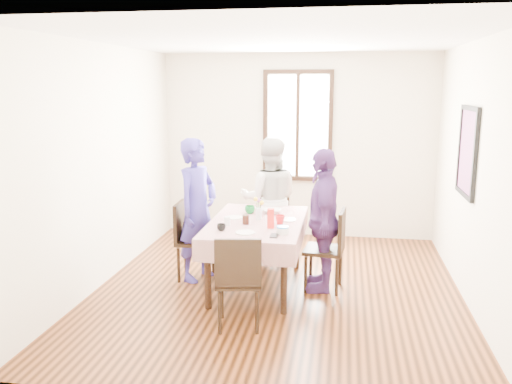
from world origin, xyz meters
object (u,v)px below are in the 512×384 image
person_right (323,220)px  person_far (270,199)px  dining_table (257,254)px  chair_near (239,280)px  chair_right (324,250)px  chair_left (196,241)px  chair_far (270,224)px  person_left (197,210)px

person_right → person_far: bearing=-146.6°
dining_table → person_far: person_far is taller
dining_table → person_right: 0.84m
chair_near → chair_right: bearing=45.2°
chair_left → person_far: size_ratio=0.57×
dining_table → chair_far: bearing=90.0°
dining_table → chair_near: size_ratio=1.64×
chair_right → person_left: person_left is taller
chair_right → chair_far: (-0.75, 0.98, 0.00)m
dining_table → person_left: bearing=169.1°
chair_right → chair_near: size_ratio=1.00×
chair_near → person_right: 1.34m
chair_far → chair_near: same height
dining_table → person_far: bearing=90.0°
chair_far → person_right: size_ratio=0.57×
chair_near → person_right: size_ratio=0.57×
chair_left → chair_right: 1.50m
dining_table → chair_far: 1.03m
chair_near → chair_far: bearing=80.0°
chair_left → person_left: 0.37m
chair_right → person_far: 1.27m
chair_near → person_far: bearing=80.0°
person_left → chair_near: bearing=-126.5°
chair_left → chair_near: (0.75, -1.17, 0.00)m
chair_far → chair_near: bearing=98.8°
chair_near → person_left: (-0.73, 1.17, 0.37)m
dining_table → person_left: (-0.73, 0.14, 0.45)m
person_far → person_right: bearing=121.1°
chair_left → chair_right: same height
chair_far → dining_table: bearing=98.8°
chair_left → chair_near: size_ratio=1.00×
person_right → person_left: bearing=-97.3°
chair_near → dining_table: bearing=80.0°
chair_left → person_right: (1.47, -0.09, 0.34)m
person_right → dining_table: bearing=-89.9°
chair_left → chair_right: (1.49, -0.09, 0.00)m
person_far → chair_near: bearing=84.1°
chair_near → person_left: size_ratio=0.55×
chair_far → person_right: bearing=135.3°
chair_left → person_right: 1.51m
dining_table → chair_left: bearing=169.4°
chair_near → person_far: person_far is taller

